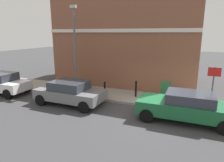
% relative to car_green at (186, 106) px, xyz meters
% --- Properties ---
extents(ground, '(80.00, 80.00, 0.00)m').
position_rel_car_green_xyz_m(ground, '(0.31, 1.55, -0.74)').
color(ground, '#38383A').
extents(sidewalk, '(2.46, 30.00, 0.15)m').
position_rel_car_green_xyz_m(sidewalk, '(2.28, 7.55, -0.67)').
color(sidewalk, gray).
rests_on(sidewalk, ground).
extents(corner_building, '(6.86, 10.77, 7.06)m').
position_rel_car_green_xyz_m(corner_building, '(6.89, 4.93, 2.79)').
color(corner_building, brown).
rests_on(corner_building, ground).
extents(car_green, '(1.88, 4.38, 1.41)m').
position_rel_car_green_xyz_m(car_green, '(0.00, 0.00, 0.00)').
color(car_green, '#195933').
rests_on(car_green, ground).
extents(car_grey, '(1.97, 3.97, 1.38)m').
position_rel_car_green_xyz_m(car_grey, '(-0.11, 6.37, -0.01)').
color(car_grey, slate).
rests_on(car_grey, ground).
extents(car_white, '(1.87, 4.23, 1.45)m').
position_rel_car_green_xyz_m(car_white, '(-0.13, 12.10, 0.01)').
color(car_white, silver).
rests_on(car_white, ground).
extents(utility_cabinet, '(0.46, 0.61, 1.15)m').
position_rel_car_green_xyz_m(utility_cabinet, '(2.17, 1.24, -0.06)').
color(utility_cabinet, '#1E4C28').
rests_on(utility_cabinet, sidewalk).
extents(bollard_near_cabinet, '(0.14, 0.14, 1.04)m').
position_rel_car_green_xyz_m(bollard_near_cabinet, '(2.27, 3.08, -0.04)').
color(bollard_near_cabinet, black).
rests_on(bollard_near_cabinet, sidewalk).
extents(bollard_far_kerb, '(0.14, 0.14, 1.04)m').
position_rel_car_green_xyz_m(bollard_far_kerb, '(1.30, 4.79, -0.04)').
color(bollard_far_kerb, black).
rests_on(bollard_far_kerb, sidewalk).
extents(street_sign, '(0.08, 0.60, 2.30)m').
position_rel_car_green_xyz_m(street_sign, '(1.48, -1.14, 0.92)').
color(street_sign, '#59595B').
rests_on(street_sign, sidewalk).
extents(lamppost, '(0.20, 0.44, 5.72)m').
position_rel_car_green_xyz_m(lamppost, '(2.33, 7.50, 2.56)').
color(lamppost, '#59595B').
rests_on(lamppost, sidewalk).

